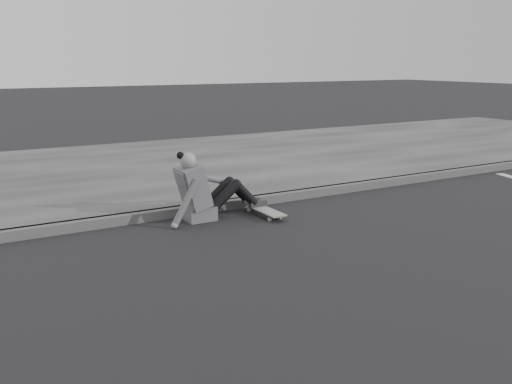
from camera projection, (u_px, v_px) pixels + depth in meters
ground at (382, 261)px, 5.67m from camera, size 80.00×80.00×0.00m
curb at (253, 201)px, 7.83m from camera, size 24.00×0.16×0.12m
sidewalk at (170, 166)px, 10.37m from camera, size 24.00×6.00×0.12m
skateboard at (264, 210)px, 7.31m from camera, size 0.20×0.78×0.09m
seated_woman at (204, 191)px, 7.09m from camera, size 1.38×0.46×0.88m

